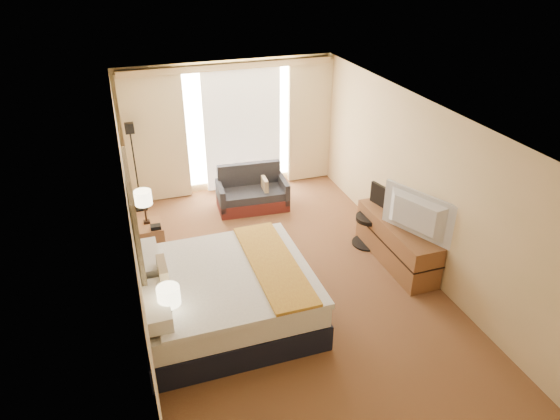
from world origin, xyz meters
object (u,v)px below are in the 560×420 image
object	(u,v)px
floor_lamp	(133,150)
loveseat	(252,194)
nightstand_right	(150,239)
lamp_right	(143,198)
nightstand_left	(171,343)
television	(413,216)
bed	(226,295)
lamp_left	(169,296)
desk_chair	(372,219)
media_dresser	(396,242)

from	to	relation	value
floor_lamp	loveseat	bearing A→B (deg)	-16.57
nightstand_right	lamp_right	world-z (taller)	lamp_right
nightstand_left	television	bearing A→B (deg)	9.81
bed	nightstand_left	bearing A→B (deg)	-146.75
nightstand_left	lamp_left	size ratio (longest dim) A/B	0.98
nightstand_right	television	world-z (taller)	television
nightstand_right	bed	xyz separation A→B (m)	(0.81, -1.97, 0.12)
nightstand_left	floor_lamp	world-z (taller)	floor_lamp
desk_chair	lamp_left	world-z (taller)	lamp_left
nightstand_left	nightstand_right	world-z (taller)	same
nightstand_right	floor_lamp	world-z (taller)	floor_lamp
media_dresser	bed	distance (m)	2.94
nightstand_right	floor_lamp	xyz separation A→B (m)	(-0.03, 1.65, 0.94)
nightstand_left	media_dresser	distance (m)	3.85
nightstand_right	lamp_right	bearing A→B (deg)	98.70
bed	loveseat	world-z (taller)	bed
nightstand_left	lamp_left	world-z (taller)	lamp_left
media_dresser	nightstand_right	bearing A→B (deg)	158.60
lamp_right	lamp_left	bearing A→B (deg)	-88.68
bed	lamp_right	world-z (taller)	lamp_right
lamp_right	nightstand_left	bearing A→B (deg)	-89.77
floor_lamp	television	xyz separation A→B (m)	(3.68, -3.52, -0.17)
lamp_left	desk_chair	bearing A→B (deg)	25.29
television	nightstand_right	bearing A→B (deg)	39.65
lamp_left	television	size ratio (longest dim) A/B	0.47
nightstand_right	media_dresser	xyz separation A→B (m)	(3.70, -1.45, 0.07)
floor_lamp	lamp_left	size ratio (longest dim) A/B	3.06
lamp_left	television	xyz separation A→B (m)	(3.60, 0.64, 0.06)
loveseat	television	xyz separation A→B (m)	(1.63, -2.91, 0.78)
bed	floor_lamp	size ratio (longest dim) A/B	1.30
floor_lamp	media_dresser	bearing A→B (deg)	-39.72
lamp_left	lamp_right	size ratio (longest dim) A/B	0.98
media_dresser	desk_chair	bearing A→B (deg)	102.51
nightstand_right	lamp_right	distance (m)	0.72
media_dresser	television	xyz separation A→B (m)	(-0.05, -0.42, 0.70)
floor_lamp	television	size ratio (longest dim) A/B	1.43
desk_chair	nightstand_right	bearing A→B (deg)	153.69
loveseat	desk_chair	world-z (taller)	desk_chair
lamp_left	nightstand_right	bearing A→B (deg)	91.12
desk_chair	media_dresser	bearing A→B (deg)	-90.38
television	nightstand_left	bearing A→B (deg)	76.57
media_dresser	floor_lamp	size ratio (longest dim) A/B	1.05
bed	television	world-z (taller)	television
lamp_right	television	size ratio (longest dim) A/B	0.48
nightstand_left	television	xyz separation A→B (m)	(3.65, 0.63, 0.77)
lamp_right	desk_chair	bearing A→B (deg)	-14.38
lamp_left	lamp_right	xyz separation A→B (m)	(-0.06, 2.58, 0.01)
bed	television	distance (m)	2.92
floor_lamp	lamp_left	distance (m)	4.17
nightstand_right	media_dresser	bearing A→B (deg)	-21.40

